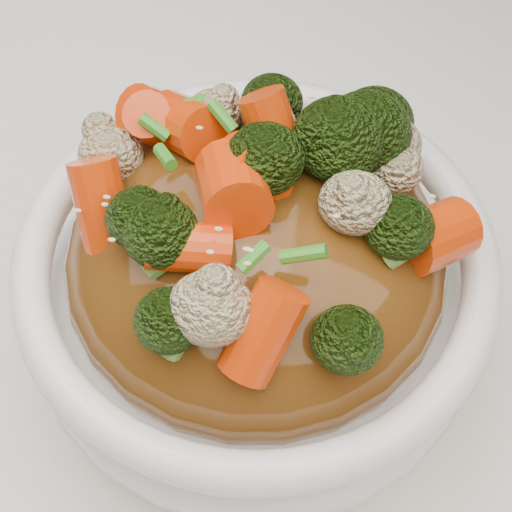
# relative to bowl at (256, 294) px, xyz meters

# --- Properties ---
(tablecloth) EXTENTS (1.20, 0.80, 0.04)m
(tablecloth) POSITION_rel_bowl_xyz_m (-0.01, -0.06, -0.06)
(tablecloth) COLOR white
(tablecloth) RESTS_ON dining_table
(bowl) EXTENTS (0.25, 0.25, 0.09)m
(bowl) POSITION_rel_bowl_xyz_m (0.00, 0.00, 0.00)
(bowl) COLOR white
(bowl) RESTS_ON tablecloth
(sauce_base) EXTENTS (0.20, 0.20, 0.10)m
(sauce_base) POSITION_rel_bowl_xyz_m (-0.00, 0.00, 0.03)
(sauce_base) COLOR #58310F
(sauce_base) RESTS_ON bowl
(carrots) EXTENTS (0.20, 0.20, 0.05)m
(carrots) POSITION_rel_bowl_xyz_m (-0.00, 0.00, 0.09)
(carrots) COLOR #DC3A07
(carrots) RESTS_ON sauce_base
(broccoli) EXTENTS (0.20, 0.20, 0.04)m
(broccoli) POSITION_rel_bowl_xyz_m (-0.00, 0.00, 0.09)
(broccoli) COLOR black
(broccoli) RESTS_ON sauce_base
(cauliflower) EXTENTS (0.20, 0.20, 0.04)m
(cauliflower) POSITION_rel_bowl_xyz_m (-0.00, 0.00, 0.09)
(cauliflower) COLOR #CDBB8C
(cauliflower) RESTS_ON sauce_base
(scallions) EXTENTS (0.15, 0.15, 0.02)m
(scallions) POSITION_rel_bowl_xyz_m (-0.00, 0.00, 0.09)
(scallions) COLOR #34841E
(scallions) RESTS_ON sauce_base
(sesame_seeds) EXTENTS (0.18, 0.18, 0.01)m
(sesame_seeds) POSITION_rel_bowl_xyz_m (-0.00, 0.00, 0.09)
(sesame_seeds) COLOR beige
(sesame_seeds) RESTS_ON sauce_base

